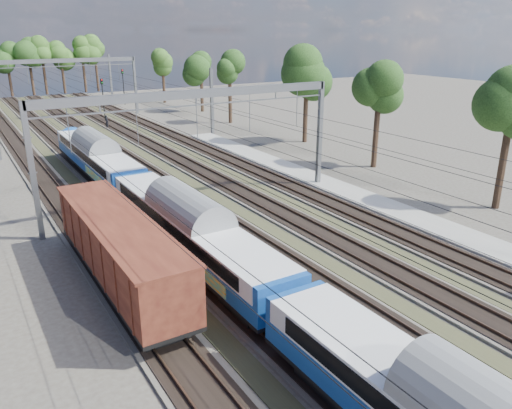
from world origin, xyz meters
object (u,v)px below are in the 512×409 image
freight_boxcar (119,248)px  signal_far (123,82)px  signal_near (103,95)px  emu_train (192,223)px  worker (107,122)px

freight_boxcar → signal_far: (21.82, 67.96, 1.70)m
freight_boxcar → signal_near: signal_near is taller
signal_near → signal_far: (8.33, 16.75, -0.01)m
signal_near → signal_far: size_ratio=1.00×
emu_train → freight_boxcar: emu_train is taller
signal_far → emu_train: bearing=-96.5°
signal_near → signal_far: 18.71m
emu_train → worker: 45.77m
worker → freight_boxcar: bearing=161.2°
freight_boxcar → worker: bearing=75.0°
emu_train → freight_boxcar: (-4.50, -0.76, -0.18)m
emu_train → freight_boxcar: 4.57m
freight_boxcar → signal_near: (13.50, 51.21, 1.71)m
freight_boxcar → signal_far: signal_far is taller
freight_boxcar → signal_near: 52.98m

